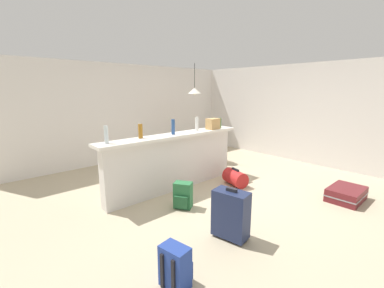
{
  "coord_description": "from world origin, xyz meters",
  "views": [
    {
      "loc": [
        -3.45,
        -3.17,
        1.86
      ],
      "look_at": [
        0.03,
        0.7,
        0.75
      ],
      "focal_mm": 23.93,
      "sensor_mm": 36.0,
      "label": 1
    }
  ],
  "objects_px": {
    "bottle_amber": "(140,131)",
    "bottle_blue": "(173,127)",
    "grocery_bag": "(213,124)",
    "dining_chair_near_partition": "(206,146)",
    "bottle_green": "(220,123)",
    "dining_table": "(194,137)",
    "duffel_bag_red": "(235,178)",
    "suitcase_upright_navy": "(231,214)",
    "bottle_clear": "(106,135)",
    "backpack_blue": "(176,267)",
    "bottle_white": "(197,124)",
    "suitcase_flat_maroon": "(346,194)",
    "backpack_green": "(183,196)",
    "pendant_lamp": "(195,91)"
  },
  "relations": [
    {
      "from": "suitcase_upright_navy",
      "to": "backpack_blue",
      "type": "bearing_deg",
      "value": -170.29
    },
    {
      "from": "dining_table",
      "to": "backpack_green",
      "type": "distance_m",
      "value": 2.72
    },
    {
      "from": "duffel_bag_red",
      "to": "bottle_green",
      "type": "bearing_deg",
      "value": 70.06
    },
    {
      "from": "bottle_amber",
      "to": "bottle_blue",
      "type": "relative_size",
      "value": 0.87
    },
    {
      "from": "bottle_amber",
      "to": "dining_table",
      "type": "distance_m",
      "value": 2.5
    },
    {
      "from": "bottle_green",
      "to": "dining_table",
      "type": "bearing_deg",
      "value": 75.41
    },
    {
      "from": "bottle_green",
      "to": "dining_table",
      "type": "xyz_separation_m",
      "value": [
        0.29,
        1.13,
        -0.51
      ]
    },
    {
      "from": "backpack_green",
      "to": "backpack_blue",
      "type": "bearing_deg",
      "value": -132.36
    },
    {
      "from": "dining_table",
      "to": "duffel_bag_red",
      "type": "relative_size",
      "value": 2.03
    },
    {
      "from": "bottle_blue",
      "to": "suitcase_flat_maroon",
      "type": "xyz_separation_m",
      "value": [
        1.89,
        -2.36,
        -1.08
      ]
    },
    {
      "from": "dining_chair_near_partition",
      "to": "suitcase_flat_maroon",
      "type": "xyz_separation_m",
      "value": [
        0.39,
        -3.01,
        -0.41
      ]
    },
    {
      "from": "dining_chair_near_partition",
      "to": "backpack_blue",
      "type": "xyz_separation_m",
      "value": [
        -3.0,
        -2.59,
        -0.31
      ]
    },
    {
      "from": "suitcase_flat_maroon",
      "to": "duffel_bag_red",
      "type": "relative_size",
      "value": 1.53
    },
    {
      "from": "dining_table",
      "to": "pendant_lamp",
      "type": "distance_m",
      "value": 1.19
    },
    {
      "from": "bottle_blue",
      "to": "backpack_green",
      "type": "bearing_deg",
      "value": -117.85
    },
    {
      "from": "bottle_white",
      "to": "bottle_green",
      "type": "height_order",
      "value": "bottle_white"
    },
    {
      "from": "grocery_bag",
      "to": "backpack_green",
      "type": "bearing_deg",
      "value": -154.17
    },
    {
      "from": "bottle_amber",
      "to": "grocery_bag",
      "type": "relative_size",
      "value": 0.92
    },
    {
      "from": "duffel_bag_red",
      "to": "suitcase_upright_navy",
      "type": "xyz_separation_m",
      "value": [
        -1.51,
        -1.13,
        0.18
      ]
    },
    {
      "from": "bottle_blue",
      "to": "suitcase_flat_maroon",
      "type": "relative_size",
      "value": 0.33
    },
    {
      "from": "backpack_green",
      "to": "duffel_bag_red",
      "type": "distance_m",
      "value": 1.41
    },
    {
      "from": "grocery_bag",
      "to": "suitcase_flat_maroon",
      "type": "relative_size",
      "value": 0.31
    },
    {
      "from": "bottle_amber",
      "to": "duffel_bag_red",
      "type": "bearing_deg",
      "value": -23.45
    },
    {
      "from": "duffel_bag_red",
      "to": "bottle_blue",
      "type": "bearing_deg",
      "value": 148.14
    },
    {
      "from": "backpack_green",
      "to": "suitcase_upright_navy",
      "type": "bearing_deg",
      "value": -95.48
    },
    {
      "from": "bottle_blue",
      "to": "bottle_green",
      "type": "bearing_deg",
      "value": 0.7
    },
    {
      "from": "backpack_blue",
      "to": "duffel_bag_red",
      "type": "bearing_deg",
      "value": 27.25
    },
    {
      "from": "bottle_amber",
      "to": "bottle_green",
      "type": "xyz_separation_m",
      "value": [
        1.9,
        -0.06,
        -0.02
      ]
    },
    {
      "from": "bottle_blue",
      "to": "duffel_bag_red",
      "type": "xyz_separation_m",
      "value": [
        1.03,
        -0.64,
        -1.04
      ]
    },
    {
      "from": "bottle_blue",
      "to": "bottle_green",
      "type": "xyz_separation_m",
      "value": [
        1.27,
        0.02,
        -0.03
      ]
    },
    {
      "from": "backpack_green",
      "to": "dining_chair_near_partition",
      "type": "bearing_deg",
      "value": 35.91
    },
    {
      "from": "bottle_blue",
      "to": "bottle_clear",
      "type": "bearing_deg",
      "value": 177.66
    },
    {
      "from": "suitcase_upright_navy",
      "to": "bottle_white",
      "type": "bearing_deg",
      "value": 58.8
    },
    {
      "from": "bottle_clear",
      "to": "bottle_green",
      "type": "height_order",
      "value": "bottle_clear"
    },
    {
      "from": "bottle_clear",
      "to": "bottle_white",
      "type": "xyz_separation_m",
      "value": [
        1.85,
        -0.02,
        0.0
      ]
    },
    {
      "from": "bottle_amber",
      "to": "backpack_blue",
      "type": "relative_size",
      "value": 0.57
    },
    {
      "from": "grocery_bag",
      "to": "pendant_lamp",
      "type": "height_order",
      "value": "pendant_lamp"
    },
    {
      "from": "bottle_white",
      "to": "backpack_blue",
      "type": "height_order",
      "value": "bottle_white"
    },
    {
      "from": "dining_table",
      "to": "bottle_green",
      "type": "bearing_deg",
      "value": -104.59
    },
    {
      "from": "grocery_bag",
      "to": "suitcase_upright_navy",
      "type": "height_order",
      "value": "grocery_bag"
    },
    {
      "from": "dining_table",
      "to": "bottle_white",
      "type": "bearing_deg",
      "value": -130.37
    },
    {
      "from": "bottle_blue",
      "to": "pendant_lamp",
      "type": "xyz_separation_m",
      "value": [
        1.66,
        1.24,
        0.63
      ]
    },
    {
      "from": "bottle_white",
      "to": "suitcase_flat_maroon",
      "type": "bearing_deg",
      "value": -61.84
    },
    {
      "from": "suitcase_upright_navy",
      "to": "duffel_bag_red",
      "type": "bearing_deg",
      "value": 36.81
    },
    {
      "from": "grocery_bag",
      "to": "duffel_bag_red",
      "type": "bearing_deg",
      "value": -86.49
    },
    {
      "from": "dining_chair_near_partition",
      "to": "suitcase_flat_maroon",
      "type": "distance_m",
      "value": 3.06
    },
    {
      "from": "bottle_green",
      "to": "bottle_blue",
      "type": "bearing_deg",
      "value": -179.3
    },
    {
      "from": "grocery_bag",
      "to": "dining_chair_near_partition",
      "type": "height_order",
      "value": "grocery_bag"
    },
    {
      "from": "duffel_bag_red",
      "to": "suitcase_upright_navy",
      "type": "bearing_deg",
      "value": -143.19
    },
    {
      "from": "bottle_amber",
      "to": "backpack_blue",
      "type": "xyz_separation_m",
      "value": [
        -0.87,
        -2.02,
        -0.97
      ]
    }
  ]
}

